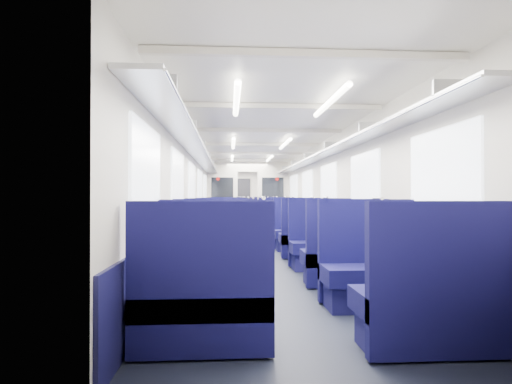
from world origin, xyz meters
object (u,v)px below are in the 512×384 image
Objects in this scene: seat_13 at (291,230)px; seat_16 at (223,224)px; seat_27 at (262,214)px; seat_19 at (275,221)px; seat_23 at (266,216)px; seat_25 at (264,215)px; seat_18 at (223,221)px; seat_26 at (225,214)px; seat_17 at (279,223)px; seat_24 at (225,215)px; seat_5 at (344,259)px; seat_11 at (298,234)px; seat_12 at (221,230)px; seat_6 at (217,247)px; seat_8 at (219,240)px; seat_1 at (430,305)px; seat_4 at (214,257)px; seat_22 at (224,216)px; seat_7 at (322,246)px; seat_21 at (269,218)px; bulkhead at (248,194)px; seat_14 at (222,226)px; seat_15 at (285,226)px; seat_20 at (224,218)px; seat_2 at (209,277)px; seat_0 at (203,304)px; seat_9 at (308,239)px; seat_3 at (370,273)px.

seat_13 is 1.00× the size of seat_16.
seat_19 is at bearing -90.00° from seat_27.
seat_23 is 1.00× the size of seat_25.
seat_18 and seat_26 have the same top height.
seat_23 is (1.66, 4.27, 0.00)m from seat_16.
seat_17 and seat_24 have the same top height.
seat_17 is (0.00, 7.09, 0.00)m from seat_5.
seat_11 and seat_26 have the same top height.
seat_25 is at bearing 78.11° from seat_12.
seat_25 is (0.00, 4.37, 0.00)m from seat_19.
seat_6 is 10.01m from seat_23.
seat_6 is 1.05m from seat_8.
seat_4 is at bearing 123.50° from seat_1.
seat_26 is at bearing 90.00° from seat_22.
seat_21 is at bearing 90.00° from seat_7.
seat_21 is (0.83, 0.90, -0.88)m from bulkhead.
seat_25 is at bearing 76.16° from seat_14.
seat_15 is 1.00× the size of seat_20.
seat_2 is at bearing -103.58° from seat_15.
seat_22 is at bearing 146.53° from seat_21.
seat_26 is (-1.66, 16.04, 0.00)m from seat_1.
seat_20 and seat_23 have the same top height.
seat_0 is 9.15m from seat_16.
seat_1 is 1.00× the size of seat_15.
seat_15 is at bearing 78.15° from seat_0.
seat_20 is 1.96m from seat_23.
seat_15 is 1.00× the size of seat_19.
seat_5 is 4.99m from seat_12.
seat_0 and seat_16 have the same top height.
seat_8 and seat_20 have the same top height.
seat_23 is (0.00, 11.24, 0.00)m from seat_5.
seat_2 is at bearing -90.00° from seat_26.
seat_11 is at bearing 90.00° from seat_9.
seat_4 is 7.09m from seat_17.
seat_18 is 5.71m from seat_27.
seat_9 is 7.90m from seat_20.
seat_22 is (0.00, 6.61, 0.00)m from seat_12.
seat_3 is 1.00× the size of seat_4.
seat_18 is at bearing 90.00° from seat_0.
seat_12 and seat_16 have the same top height.
seat_1 is 1.00× the size of seat_27.
bulkhead is 4.54m from seat_27.
bulkhead is 10.39m from seat_3.
seat_17 and seat_18 have the same top height.
seat_3 is 1.00× the size of seat_26.
seat_27 is at bearing 73.11° from seat_18.
seat_9 and seat_14 have the same top height.
seat_12 is 1.00× the size of seat_17.
seat_22 is (0.00, 1.11, 0.00)m from seat_20.
bulkhead is 11.68m from seat_1.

